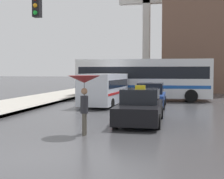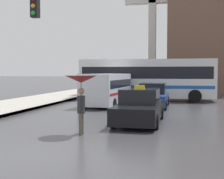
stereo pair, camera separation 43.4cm
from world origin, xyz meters
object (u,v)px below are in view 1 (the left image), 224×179
ambulance_van (105,88)px  city_bus (143,78)px  pedestrian_with_umbrella (84,85)px  sedan_red (150,96)px  monument_cross (147,19)px  taxi (140,107)px

ambulance_van → city_bus: city_bus is taller
pedestrian_with_umbrella → city_bus: bearing=-7.0°
sedan_red → monument_cross: 21.79m
pedestrian_with_umbrella → sedan_red: bearing=-13.9°
city_bus → sedan_red: bearing=9.5°
taxi → pedestrian_with_umbrella: bearing=62.4°
city_bus → monument_cross: (-1.13, 15.48, 7.16)m
sedan_red → pedestrian_with_umbrella: (-1.61, -9.52, 1.08)m
sedan_red → monument_cross: bearing=-84.1°
taxi → ambulance_van: size_ratio=0.79×
sedan_red → pedestrian_with_umbrella: bearing=80.4°
taxi → ambulance_van: bearing=-64.9°
city_bus → monument_cross: monument_cross is taller
ambulance_van → monument_cross: size_ratio=0.36×
pedestrian_with_umbrella → monument_cross: monument_cross is taller
taxi → ambulance_van: (-3.13, 6.70, 0.51)m
sedan_red → ambulance_van: (-3.10, 0.31, 0.49)m
city_bus → pedestrian_with_umbrella: 14.11m
sedan_red → ambulance_van: ambulance_van is taller
city_bus → monument_cross: bearing=-178.0°
ambulance_van → city_bus: bearing=-113.4°
sedan_red → ambulance_van: size_ratio=0.78×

